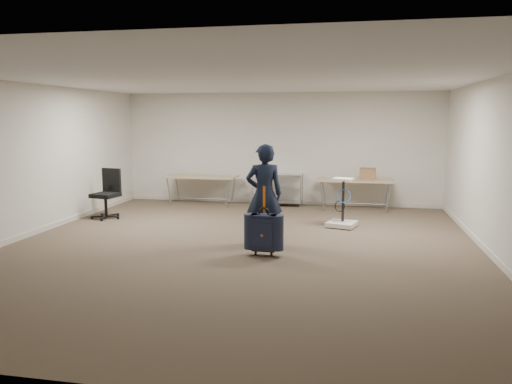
# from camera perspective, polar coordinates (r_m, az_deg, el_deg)

# --- Properties ---
(ground) EXTENTS (9.00, 9.00, 0.00)m
(ground) POSITION_cam_1_polar(r_m,az_deg,el_deg) (8.48, -1.84, -6.38)
(ground) COLOR #443629
(ground) RESTS_ON ground
(room_shell) EXTENTS (8.00, 9.00, 9.00)m
(room_shell) POSITION_cam_1_polar(r_m,az_deg,el_deg) (9.78, -0.03, -4.06)
(room_shell) COLOR silver
(room_shell) RESTS_ON ground
(folding_table_left) EXTENTS (1.80, 0.75, 0.73)m
(folding_table_left) POSITION_cam_1_polar(r_m,az_deg,el_deg) (12.60, -6.26, 1.61)
(folding_table_left) COLOR #927C59
(folding_table_left) RESTS_ON ground
(folding_table_right) EXTENTS (1.80, 0.75, 0.73)m
(folding_table_right) POSITION_cam_1_polar(r_m,az_deg,el_deg) (12.03, 11.30, 1.17)
(folding_table_right) COLOR #927C59
(folding_table_right) RESTS_ON ground
(wire_shelf) EXTENTS (1.22, 0.47, 0.80)m
(wire_shelf) POSITION_cam_1_polar(r_m,az_deg,el_deg) (12.44, 2.48, 0.46)
(wire_shelf) COLOR silver
(wire_shelf) RESTS_ON ground
(person) EXTENTS (0.73, 0.58, 1.74)m
(person) POSITION_cam_1_polar(r_m,az_deg,el_deg) (8.57, 0.94, -0.27)
(person) COLOR black
(person) RESTS_ON ground
(suitcase) EXTENTS (0.42, 0.25, 1.12)m
(suitcase) POSITION_cam_1_polar(r_m,az_deg,el_deg) (7.90, 0.89, -4.64)
(suitcase) COLOR #161C31
(suitcase) RESTS_ON ground
(office_chair) EXTENTS (0.65, 0.65, 1.08)m
(office_chair) POSITION_cam_1_polar(r_m,az_deg,el_deg) (11.37, -16.65, -1.24)
(office_chair) COLOR black
(office_chair) RESTS_ON ground
(equipment_cart) EXTENTS (0.66, 0.66, 0.99)m
(equipment_cart) POSITION_cam_1_polar(r_m,az_deg,el_deg) (10.14, 9.80, -2.52)
(equipment_cart) COLOR beige
(equipment_cart) RESTS_ON ground
(cardboard_box) EXTENTS (0.38, 0.30, 0.27)m
(cardboard_box) POSITION_cam_1_polar(r_m,az_deg,el_deg) (12.07, 12.63, 2.05)
(cardboard_box) COLOR #A1784B
(cardboard_box) RESTS_ON folding_table_right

